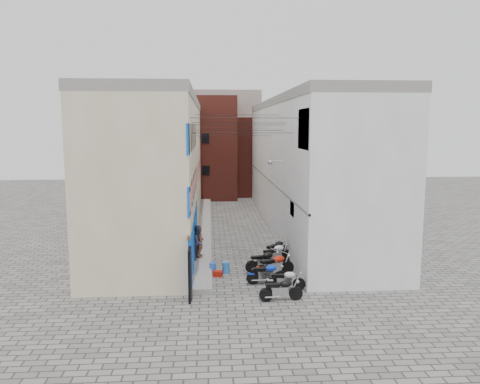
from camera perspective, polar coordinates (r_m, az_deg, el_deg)
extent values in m
plane|color=#565451|center=(20.50, 1.18, -12.33)|extent=(90.00, 90.00, 0.00)
cube|color=gray|center=(32.91, -4.35, -4.29)|extent=(0.90, 26.00, 0.25)
cube|color=#C5B395|center=(32.45, -9.65, 2.81)|extent=(5.00, 26.00, 8.50)
cube|color=tan|center=(32.31, -5.29, 2.43)|extent=(0.10, 26.00, 0.80)
cube|color=blue|center=(24.76, -5.67, -5.63)|extent=(0.12, 10.20, 2.40)
cube|color=blue|center=(24.14, -5.85, 3.63)|extent=(0.10, 10.20, 4.00)
cube|color=gray|center=(32.36, -9.84, 10.77)|extent=(5.10, 26.00, 0.50)
cube|color=black|center=(19.71, -6.14, -9.83)|extent=(0.10, 1.20, 2.20)
cube|color=silver|center=(32.96, 7.94, 2.93)|extent=(5.00, 26.00, 8.50)
cube|color=blue|center=(21.08, 7.86, 7.60)|extent=(0.10, 2.40, 1.80)
cube|color=white|center=(23.89, 6.50, -1.98)|extent=(0.08, 1.00, 0.70)
cylinder|color=#B2B2B7|center=(26.50, 4.55, 3.82)|extent=(0.80, 0.06, 0.06)
sphere|color=#B2B2B7|center=(26.45, 3.69, 3.60)|extent=(0.28, 0.28, 0.28)
cube|color=gray|center=(32.88, 8.09, 10.77)|extent=(5.10, 26.00, 0.50)
cube|color=gray|center=(32.64, 3.67, 1.44)|extent=(0.10, 26.00, 0.12)
cube|color=maroon|center=(47.20, -4.18, 5.41)|extent=(6.00, 6.00, 10.00)
cube|color=maroon|center=(49.47, 1.66, 4.38)|extent=(5.00, 6.00, 8.00)
cube|color=gray|center=(53.20, -1.98, 6.25)|extent=(8.00, 5.00, 11.00)
cube|color=black|center=(44.78, -1.60, 0.40)|extent=(2.00, 0.30, 2.40)
cylinder|color=black|center=(21.22, 0.77, 9.02)|extent=(5.20, 0.02, 0.02)
cylinder|color=black|center=(23.21, 0.37, 7.21)|extent=(5.20, 0.02, 0.02)
cylinder|color=black|center=(25.71, -0.04, 8.18)|extent=(5.20, 0.02, 0.02)
cylinder|color=black|center=(28.21, -0.37, 9.38)|extent=(5.20, 0.02, 0.02)
cylinder|color=black|center=(31.20, -0.70, 6.86)|extent=(5.20, 0.02, 0.02)
cylinder|color=black|center=(34.19, -0.97, 7.80)|extent=(5.20, 0.02, 0.02)
cylinder|color=black|center=(24.21, 0.20, 8.43)|extent=(5.65, 2.07, 0.02)
cylinder|color=black|center=(27.20, -0.24, 7.54)|extent=(5.80, 1.58, 0.02)
imported|color=brown|center=(24.93, -4.89, -6.06)|extent=(0.40, 0.61, 1.65)
imported|color=#363852|center=(24.65, -5.09, -6.09)|extent=(1.02, 1.08, 1.77)
cylinder|color=blue|center=(23.17, -1.70, -9.20)|extent=(0.41, 0.41, 0.54)
cylinder|color=blue|center=(23.21, -3.34, -9.22)|extent=(0.35, 0.35, 0.51)
cube|color=#99150A|center=(22.73, -2.72, -9.91)|extent=(0.49, 0.41, 0.27)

